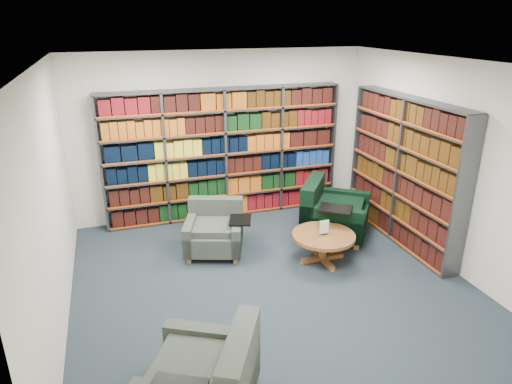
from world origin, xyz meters
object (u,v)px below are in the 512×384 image
object	(u,v)px
chair_teal_front	(210,381)
coffee_table	(323,240)
chair_teal_left	(215,231)
chair_green_right	(329,214)

from	to	relation	value
chair_teal_front	coffee_table	xyz separation A→B (m)	(2.12, 2.13, 0.00)
chair_teal_front	coffee_table	size ratio (longest dim) A/B	1.38
chair_teal_left	coffee_table	bearing A→B (deg)	-30.52
chair_teal_left	chair_green_right	bearing A→B (deg)	-1.62
chair_teal_left	chair_green_right	xyz separation A→B (m)	(1.86, -0.05, 0.06)
chair_teal_left	chair_green_right	world-z (taller)	chair_green_right
chair_teal_left	chair_green_right	distance (m)	1.86
chair_teal_left	chair_teal_front	world-z (taller)	chair_teal_front
coffee_table	chair_green_right	bearing A→B (deg)	58.08
chair_teal_left	coffee_table	distance (m)	1.60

